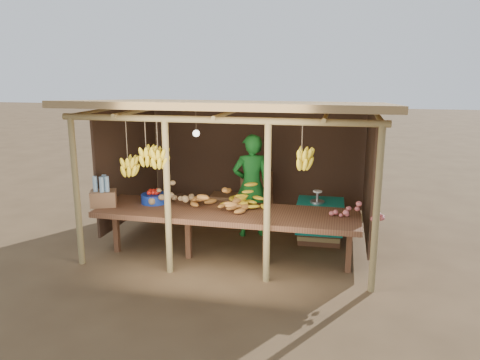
# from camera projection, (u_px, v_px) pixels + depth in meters

# --- Properties ---
(ground) EXTENTS (60.00, 60.00, 0.00)m
(ground) POSITION_uv_depth(u_px,v_px,m) (240.00, 240.00, 8.01)
(ground) COLOR brown
(ground) RESTS_ON ground
(stall_structure) EXTENTS (4.70, 3.50, 2.43)m
(stall_structure) POSITION_uv_depth(u_px,v_px,m) (237.00, 130.00, 7.45)
(stall_structure) COLOR #99824F
(stall_structure) RESTS_ON ground
(counter) EXTENTS (3.90, 1.05, 0.80)m
(counter) POSITION_uv_depth(u_px,v_px,m) (226.00, 215.00, 6.94)
(counter) COLOR brown
(counter) RESTS_ON ground
(potato_heap) EXTENTS (0.97, 0.69, 0.36)m
(potato_heap) POSITION_uv_depth(u_px,v_px,m) (169.00, 195.00, 7.13)
(potato_heap) COLOR #96764D
(potato_heap) RESTS_ON counter
(sweet_potato_heap) EXTENTS (0.98, 0.65, 0.36)m
(sweet_potato_heap) POSITION_uv_depth(u_px,v_px,m) (217.00, 197.00, 7.00)
(sweet_potato_heap) COLOR #BC7730
(sweet_potato_heap) RESTS_ON counter
(onion_heap) EXTENTS (0.82, 0.57, 0.35)m
(onion_heap) POSITION_uv_depth(u_px,v_px,m) (359.00, 208.00, 6.43)
(onion_heap) COLOR #C15E5E
(onion_heap) RESTS_ON counter
(banana_pile) EXTENTS (0.72, 0.57, 0.35)m
(banana_pile) POSITION_uv_depth(u_px,v_px,m) (247.00, 195.00, 7.14)
(banana_pile) COLOR yellow
(banana_pile) RESTS_ON counter
(tomato_basin) EXTENTS (0.41, 0.41, 0.22)m
(tomato_basin) POSITION_uv_depth(u_px,v_px,m) (154.00, 197.00, 7.32)
(tomato_basin) COLOR navy
(tomato_basin) RESTS_ON counter
(bottle_box) EXTENTS (0.46, 0.42, 0.48)m
(bottle_box) POSITION_uv_depth(u_px,v_px,m) (103.00, 194.00, 7.14)
(bottle_box) COLOR #8A5E3D
(bottle_box) RESTS_ON counter
(vendor) EXTENTS (0.76, 0.64, 1.79)m
(vendor) POSITION_uv_depth(u_px,v_px,m) (251.00, 186.00, 8.05)
(vendor) COLOR #186E23
(vendor) RESTS_ON ground
(tarp_crate) EXTENTS (0.78, 0.68, 0.92)m
(tarp_crate) POSITION_uv_depth(u_px,v_px,m) (320.00, 220.00, 7.86)
(tarp_crate) COLOR brown
(tarp_crate) RESTS_ON ground
(carton_stack) EXTENTS (1.18, 0.46, 0.90)m
(carton_stack) POSITION_uv_depth(u_px,v_px,m) (246.00, 200.00, 9.03)
(carton_stack) COLOR #8A5E3D
(carton_stack) RESTS_ON ground
(burlap_sacks) EXTENTS (0.92, 0.48, 0.65)m
(burlap_sacks) POSITION_uv_depth(u_px,v_px,m) (171.00, 206.00, 8.99)
(burlap_sacks) COLOR #442D1F
(burlap_sacks) RESTS_ON ground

